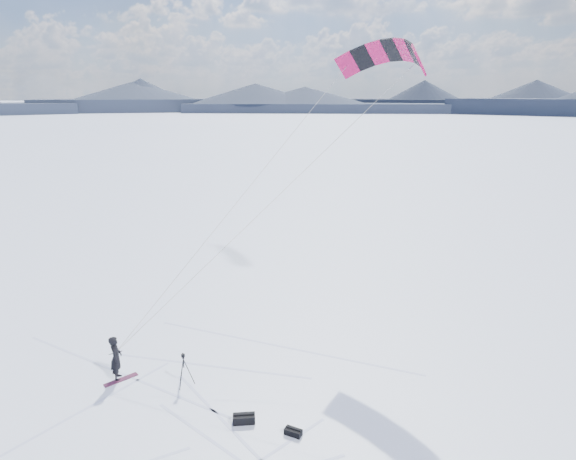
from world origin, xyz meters
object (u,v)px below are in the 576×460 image
object	(u,v)px
snowboard	(121,380)
gear_bag_a	(244,419)
tripod	(184,365)
snowkiter	(118,378)
gear_bag_b	(293,432)

from	to	relation	value
snowboard	gear_bag_a	world-z (taller)	gear_bag_a
tripod	snowboard	bearing A→B (deg)	163.38
snowkiter	gear_bag_b	bearing A→B (deg)	-128.81
snowkiter	gear_bag_b	size ratio (longest dim) A/B	3.00
snowkiter	tripod	xyz separation A→B (m)	(2.69, -1.23, 0.92)
snowkiter	snowboard	world-z (taller)	snowkiter
snowkiter	gear_bag_a	bearing A→B (deg)	-130.34
snowkiter	gear_bag_a	distance (m)	6.27
tripod	gear_bag_b	bearing A→B (deg)	-44.27
snowboard	gear_bag_a	xyz separation A→B (m)	(4.49, -4.09, 0.14)
gear_bag_a	tripod	bearing A→B (deg)	132.57
snowboard	gear_bag_a	distance (m)	6.07
gear_bag_b	gear_bag_a	bearing A→B (deg)	-174.16
snowkiter	gear_bag_a	world-z (taller)	snowkiter
snowkiter	gear_bag_b	xyz separation A→B (m)	(6.15, -5.38, 0.12)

